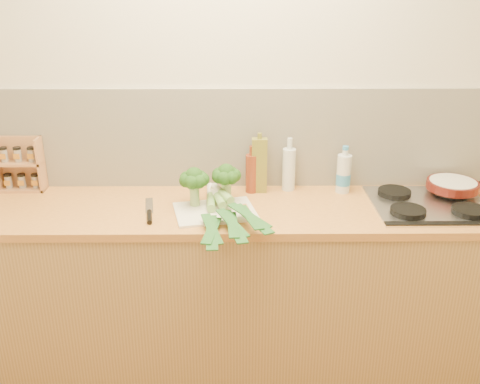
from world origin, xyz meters
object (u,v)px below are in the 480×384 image
Objects in this scene: gas_hob at (431,204)px; spice_rack at (21,167)px; chefs_knife at (149,214)px; chopping_board at (215,211)px; skillet at (453,185)px.

gas_hob is 1.97× the size of spice_rack.
chefs_knife is at bearing -175.75° from gas_hob.
spice_rack is at bearing 145.39° from chefs_knife.
skillet reaches higher than chopping_board.
skillet is (1.25, 0.21, 0.06)m from chopping_board.
chefs_knife is 0.82m from spice_rack.
spice_rack reaches higher than gas_hob.
skillet is (0.16, 0.14, 0.05)m from gas_hob.
chefs_knife is 1.58m from skillet.
chopping_board is 1.26m from skillet.
gas_hob is 1.49× the size of skillet.
chefs_knife is 0.83× the size of skillet.
chopping_board is 0.32m from chefs_knife.
chefs_knife is at bearing -25.59° from spice_rack.
skillet reaches higher than gas_hob.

